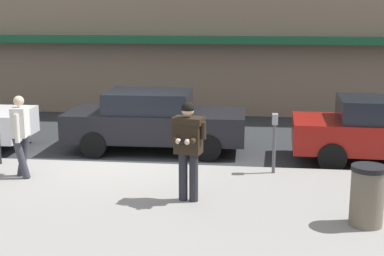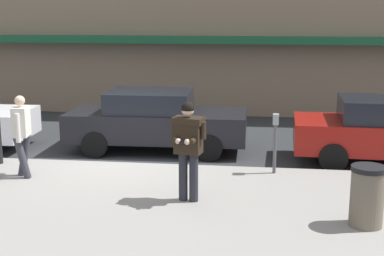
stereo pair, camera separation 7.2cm
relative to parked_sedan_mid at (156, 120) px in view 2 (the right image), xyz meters
name	(u,v)px [view 2 (the right image)]	position (x,y,z in m)	size (l,w,h in m)	color
ground_plane	(122,166)	(-0.51, -1.50, -0.79)	(80.00, 80.00, 0.00)	#2B2D30
sidewalk	(135,208)	(0.49, -4.35, -0.72)	(32.00, 5.30, 0.14)	gray
curb_paint_line	(165,166)	(0.49, -1.45, -0.79)	(28.00, 0.12, 0.01)	silver
parked_sedan_mid	(156,120)	(0.00, 0.00, 0.00)	(4.53, 1.99, 1.54)	black
man_texting_on_phone	(188,141)	(1.39, -4.03, 0.46)	(0.64, 0.63, 1.81)	#23232B
pedestrian_in_light_coat	(22,131)	(-2.17, -3.03, 0.32)	(0.37, 0.59, 1.70)	#33333D
parking_meter	(275,135)	(2.96, -2.10, 0.18)	(0.12, 0.18, 1.27)	#4C4C51
trash_bin	(367,196)	(4.34, -4.82, -0.16)	(0.55, 0.55, 0.98)	#665B4C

